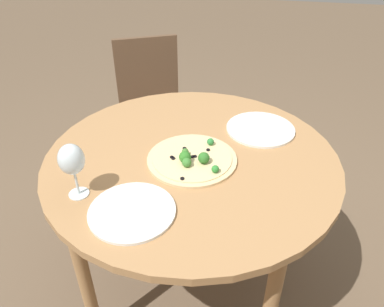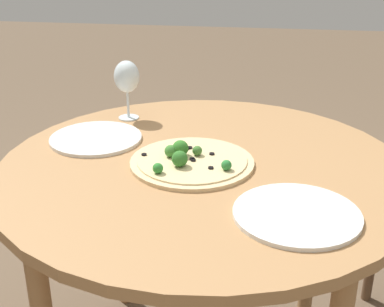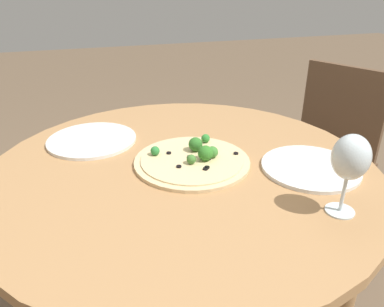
# 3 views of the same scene
# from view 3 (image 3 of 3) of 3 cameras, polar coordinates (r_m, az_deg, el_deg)

# --- Properties ---
(dining_table) EXTENTS (1.07, 1.07, 0.74)m
(dining_table) POSITION_cam_3_polar(r_m,az_deg,el_deg) (1.07, -1.39, -5.63)
(dining_table) COLOR #A87A4C
(dining_table) RESTS_ON ground_plane
(chair) EXTENTS (0.54, 0.54, 0.85)m
(chair) POSITION_cam_3_polar(r_m,az_deg,el_deg) (1.83, 19.42, -0.06)
(chair) COLOR brown
(chair) RESTS_ON ground_plane
(pizza) EXTENTS (0.32, 0.32, 0.06)m
(pizza) POSITION_cam_3_polar(r_m,az_deg,el_deg) (1.05, 0.15, -0.89)
(pizza) COLOR #DBBC89
(pizza) RESTS_ON dining_table
(wine_glass) EXTENTS (0.08, 0.08, 0.19)m
(wine_glass) POSITION_cam_3_polar(r_m,az_deg,el_deg) (0.85, 23.02, -0.76)
(wine_glass) COLOR silver
(wine_glass) RESTS_ON dining_table
(plate_near) EXTENTS (0.28, 0.28, 0.01)m
(plate_near) POSITION_cam_3_polar(r_m,az_deg,el_deg) (1.22, -15.00, 2.03)
(plate_near) COLOR silver
(plate_near) RESTS_ON dining_table
(plate_far) EXTENTS (0.26, 0.26, 0.01)m
(plate_far) POSITION_cam_3_polar(r_m,az_deg,el_deg) (1.06, 17.60, -2.04)
(plate_far) COLOR silver
(plate_far) RESTS_ON dining_table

